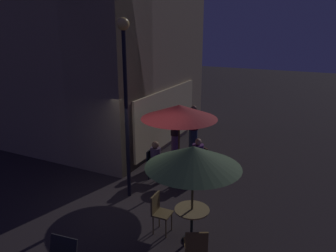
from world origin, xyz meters
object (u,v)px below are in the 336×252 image
at_px(cafe_table_0, 192,217).
at_px(cafe_chair_3, 153,161).
at_px(cafe_chair_0, 159,209).
at_px(patron_seated_0, 197,156).
at_px(patio_umbrella_1, 179,112).
at_px(cafe_chair_1, 196,244).
at_px(patron_standing_2, 193,130).
at_px(patron_standing_3, 175,135).
at_px(street_lamp_near_corner, 125,83).
at_px(cafe_chair_2, 200,159).
at_px(patio_umbrella_0, 193,157).
at_px(cafe_table_1, 179,167).
at_px(patron_seated_1, 157,158).

bearing_deg(cafe_table_0, cafe_chair_3, 43.68).
distance_m(cafe_chair_0, patron_seated_0, 3.00).
distance_m(patio_umbrella_1, cafe_chair_1, 4.01).
bearing_deg(patron_standing_2, cafe_chair_0, -29.14).
bearing_deg(patron_standing_3, cafe_chair_1, 179.02).
bearing_deg(cafe_table_0, cafe_chair_1, -152.28).
distance_m(street_lamp_near_corner, cafe_chair_2, 3.52).
distance_m(patron_seated_0, patron_standing_2, 1.95).
height_order(patio_umbrella_1, patron_standing_2, patio_umbrella_1).
distance_m(cafe_chair_1, cafe_chair_3, 4.06).
xyz_separation_m(cafe_chair_0, cafe_chair_2, (3.11, 0.18, 0.02)).
bearing_deg(patron_standing_3, cafe_table_0, 179.30).
distance_m(street_lamp_near_corner, patio_umbrella_0, 2.82).
height_order(patio_umbrella_1, patron_standing_3, patio_umbrella_1).
bearing_deg(patron_standing_2, street_lamp_near_corner, -48.84).
height_order(cafe_table_0, patron_seated_0, patron_seated_0).
height_order(cafe_table_1, patio_umbrella_0, patio_umbrella_0).
relative_size(patron_seated_0, patron_standing_2, 0.69).
height_order(patron_seated_0, patron_seated_1, patron_seated_0).
xyz_separation_m(street_lamp_near_corner, patio_umbrella_0, (-1.09, -2.31, -1.19)).
bearing_deg(patio_umbrella_1, cafe_chair_2, -33.19).
distance_m(cafe_table_1, cafe_chair_1, 3.63).
bearing_deg(patron_seated_1, cafe_chair_2, 28.05).
relative_size(street_lamp_near_corner, cafe_chair_2, 4.84).
height_order(cafe_table_1, patron_standing_3, patron_standing_3).
relative_size(cafe_chair_1, patron_standing_2, 0.46).
distance_m(cafe_chair_3, patron_standing_2, 2.42).
bearing_deg(cafe_chair_0, cafe_table_0, -0.00).
height_order(street_lamp_near_corner, patron_standing_2, street_lamp_near_corner).
relative_size(street_lamp_near_corner, patio_umbrella_0, 2.14).
bearing_deg(cafe_chair_0, patron_seated_0, 93.23).
height_order(street_lamp_near_corner, patron_seated_0, street_lamp_near_corner).
xyz_separation_m(cafe_chair_0, cafe_chair_3, (2.38, 1.46, -0.00)).
bearing_deg(cafe_chair_2, cafe_chair_3, -27.03).
height_order(cafe_table_0, patio_umbrella_0, patio_umbrella_0).
height_order(cafe_chair_1, patron_standing_2, patron_standing_2).
distance_m(patron_seated_1, patron_standing_2, 2.37).
height_order(patron_seated_0, patron_standing_3, patron_standing_3).
distance_m(cafe_table_0, cafe_table_1, 2.80).
xyz_separation_m(patio_umbrella_0, cafe_chair_0, (-0.03, 0.79, -1.41)).
bearing_deg(cafe_chair_3, patron_standing_2, 76.69).
bearing_deg(cafe_chair_2, street_lamp_near_corner, -0.65).
bearing_deg(cafe_chair_0, street_lamp_near_corner, 141.74).
distance_m(cafe_chair_0, patron_seated_1, 2.73).
relative_size(patron_seated_1, patron_standing_3, 0.69).
xyz_separation_m(street_lamp_near_corner, cafe_chair_0, (-1.12, -1.52, -2.60)).
bearing_deg(patio_umbrella_1, patio_umbrella_0, -149.77).
relative_size(patron_seated_1, patron_standing_2, 0.66).
distance_m(cafe_chair_1, patron_standing_3, 5.46).
distance_m(patio_umbrella_1, cafe_chair_0, 3.00).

